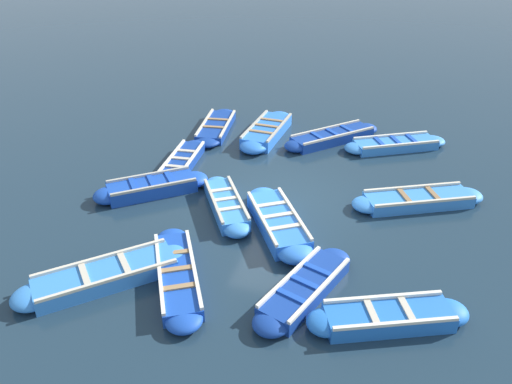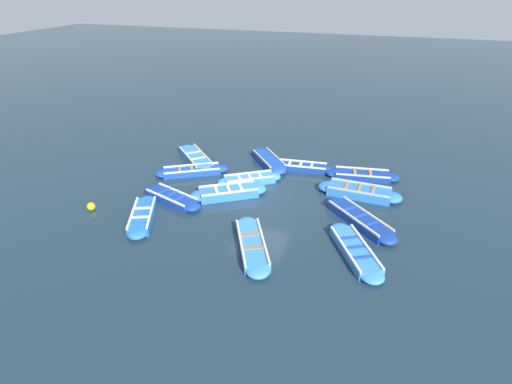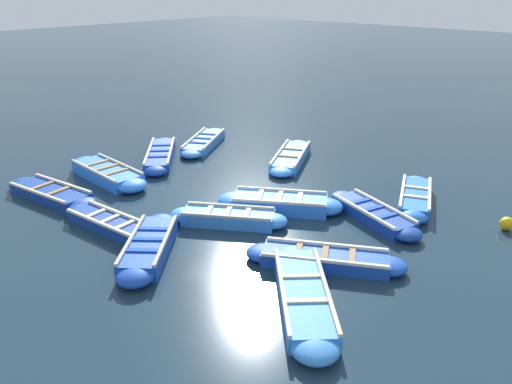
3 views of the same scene
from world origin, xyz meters
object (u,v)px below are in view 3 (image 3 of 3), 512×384
at_px(boat_end_of_row, 415,198).
at_px(boat_stern_in, 51,193).
at_px(boat_near_quay, 291,157).
at_px(boat_alongside, 111,224).
at_px(boat_outer_left, 373,214).
at_px(boat_drifting, 149,247).
at_px(boat_tucked, 303,295).
at_px(boat_bow_out, 228,218).
at_px(boat_inner_gap, 280,203).
at_px(boat_far_corner, 160,155).
at_px(boat_mid_row, 204,142).
at_px(buoy_orange_near, 507,224).
at_px(boat_outer_right, 325,259).
at_px(boat_broadside, 107,173).

height_order(boat_end_of_row, boat_stern_in, boat_end_of_row).
distance_m(boat_near_quay, boat_alongside, 7.34).
relative_size(boat_outer_left, boat_drifting, 1.09).
bearing_deg(boat_end_of_row, boat_alongside, -36.78).
height_order(boat_tucked, boat_bow_out, boat_tucked).
relative_size(boat_inner_gap, boat_near_quay, 0.91).
xyz_separation_m(boat_far_corner, boat_mid_row, (-2.19, -0.06, -0.02)).
bearing_deg(boat_near_quay, boat_alongside, -1.39).
distance_m(boat_inner_gap, boat_near_quay, 4.16).
xyz_separation_m(boat_outer_left, boat_bow_out, (2.82, -2.74, 0.01)).
relative_size(boat_near_quay, buoy_orange_near, 10.59).
distance_m(boat_stern_in, boat_tucked, 8.88).
bearing_deg(boat_end_of_row, boat_outer_right, 0.28).
xyz_separation_m(boat_near_quay, boat_mid_row, (0.85, -3.68, -0.01)).
distance_m(boat_end_of_row, boat_tucked, 6.13).
bearing_deg(boat_alongside, boat_far_corner, -141.33).
relative_size(boat_stern_in, boat_drifting, 1.18).
xyz_separation_m(boat_end_of_row, boat_stern_in, (6.91, -8.30, -0.03)).
xyz_separation_m(boat_outer_right, boat_near_quay, (-5.06, -4.99, 0.01)).
relative_size(boat_tucked, boat_drifting, 1.11).
height_order(boat_outer_left, boat_alongside, boat_outer_left).
relative_size(boat_end_of_row, boat_stern_in, 0.91).
distance_m(boat_outer_right, boat_outer_left, 2.86).
bearing_deg(boat_end_of_row, boat_tucked, 5.06).
bearing_deg(boat_alongside, boat_outer_left, 136.89).
relative_size(boat_broadside, boat_tucked, 1.11).
height_order(boat_broadside, boat_near_quay, boat_broadside).
bearing_deg(boat_near_quay, boat_inner_gap, 33.97).
bearing_deg(boat_drifting, boat_outer_right, 125.18).
bearing_deg(boat_outer_right, boat_drifting, -54.82).
distance_m(boat_stern_in, buoy_orange_near, 12.87).
xyz_separation_m(boat_stern_in, boat_drifting, (0.08, 4.95, 0.05)).
distance_m(boat_outer_left, buoy_orange_near, 3.42).
relative_size(boat_end_of_row, boat_drifting, 1.08).
relative_size(boat_tucked, boat_mid_row, 0.96).
height_order(boat_mid_row, boat_alongside, boat_mid_row).
bearing_deg(boat_alongside, boat_broadside, -121.28).
xyz_separation_m(boat_tucked, boat_alongside, (0.78, -5.69, -0.02)).
relative_size(boat_end_of_row, boat_tucked, 0.97).
xyz_separation_m(boat_outer_left, buoy_orange_near, (-1.80, 2.91, 0.02)).
height_order(boat_end_of_row, boat_bow_out, boat_bow_out).
xyz_separation_m(boat_inner_gap, buoy_orange_near, (-3.02, 5.18, -0.02)).
bearing_deg(boat_outer_right, boat_near_quay, -135.41).
distance_m(boat_far_corner, boat_mid_row, 2.19).
relative_size(boat_stern_in, boat_alongside, 1.06).
bearing_deg(boat_outer_right, boat_inner_gap, -121.18).
bearing_deg(boat_far_corner, boat_drifting, 49.89).
bearing_deg(boat_bow_out, boat_alongside, -41.76).
bearing_deg(boat_drifting, boat_stern_in, -90.95).
xyz_separation_m(boat_stern_in, boat_tucked, (-0.81, 8.85, 0.03)).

